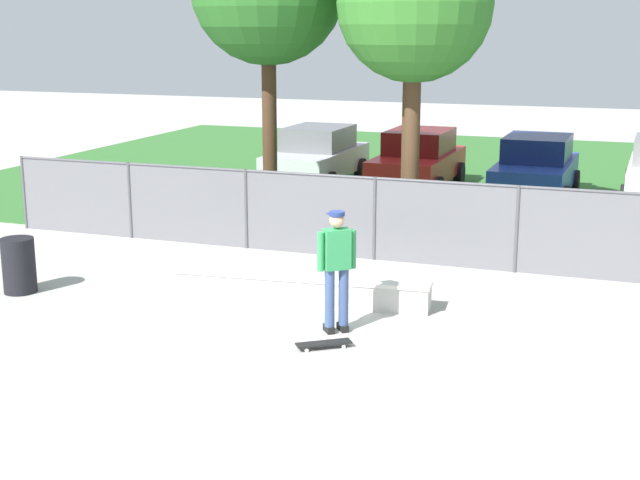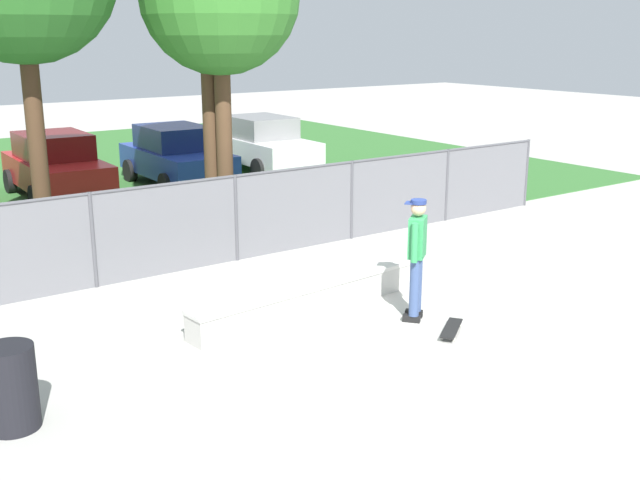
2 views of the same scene
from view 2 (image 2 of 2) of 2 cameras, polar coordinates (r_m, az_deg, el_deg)
ground_plane at (r=10.96m, az=6.00°, el=-7.25°), size 80.00×80.00×0.00m
grass_strip at (r=23.87m, az=-18.46°, el=4.43°), size 28.32×20.00×0.02m
concrete_ledge at (r=11.84m, az=-0.54°, el=-4.20°), size 4.37×0.86×0.47m
skateboarder at (r=11.33m, az=7.21°, el=-1.00°), size 0.49×0.43×1.84m
skateboard at (r=11.19m, az=9.76°, el=-6.52°), size 0.77×0.63×0.09m
chainlink_fence at (r=14.34m, az=-6.28°, el=1.93°), size 16.39×0.07×1.64m
car_red at (r=20.97m, az=-19.06°, el=5.27°), size 2.10×4.24×1.66m
car_blue at (r=21.79m, az=-10.65°, el=6.19°), size 2.10×4.24×1.66m
car_white at (r=23.84m, az=-4.32°, el=7.17°), size 2.10×4.24×1.66m
trash_bin at (r=9.03m, az=-22.03°, el=-10.15°), size 0.56×0.56×0.95m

